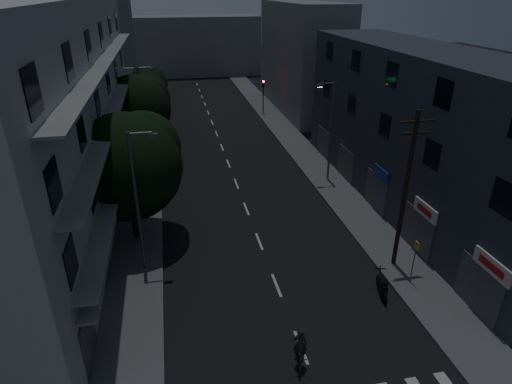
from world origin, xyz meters
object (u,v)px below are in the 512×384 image
object	(u,v)px
motorcycle	(382,286)
cyclist	(300,354)
utility_pole	(406,189)
bus_stop_sign	(415,255)

from	to	relation	value
motorcycle	cyclist	size ratio (longest dim) A/B	0.99
utility_pole	bus_stop_sign	size ratio (longest dim) A/B	3.56
bus_stop_sign	motorcycle	size ratio (longest dim) A/B	1.25
bus_stop_sign	cyclist	xyz separation A→B (m)	(-7.49, -4.14, -1.20)
utility_pole	cyclist	distance (m)	10.39
cyclist	bus_stop_sign	bearing A→B (deg)	42.57
utility_pole	bus_stop_sign	xyz separation A→B (m)	(0.04, -1.77, -2.98)
bus_stop_sign	cyclist	world-z (taller)	bus_stop_sign
motorcycle	bus_stop_sign	bearing A→B (deg)	27.91
bus_stop_sign	motorcycle	world-z (taller)	bus_stop_sign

